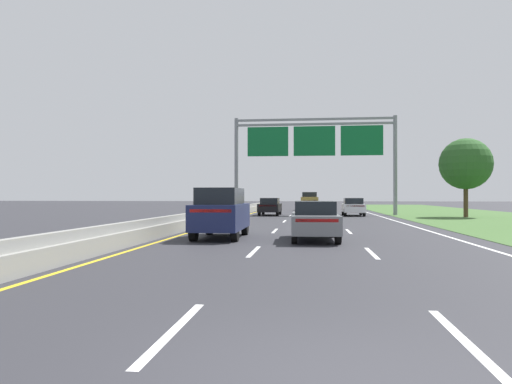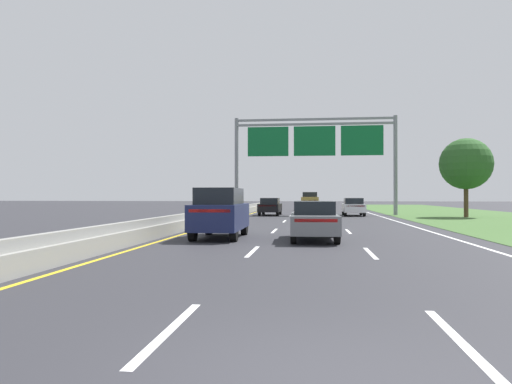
# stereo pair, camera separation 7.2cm
# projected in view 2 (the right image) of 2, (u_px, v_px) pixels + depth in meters

# --- Properties ---
(ground_plane) EXTENTS (220.00, 220.00, 0.00)m
(ground_plane) POSITION_uv_depth(u_px,v_px,m) (311.00, 217.00, 39.41)
(ground_plane) COLOR #2B2B30
(lane_striping) EXTENTS (11.96, 106.00, 0.01)m
(lane_striping) POSITION_uv_depth(u_px,v_px,m) (311.00, 217.00, 38.96)
(lane_striping) COLOR white
(lane_striping) RESTS_ON ground
(grass_verge_right) EXTENTS (14.00, 110.00, 0.02)m
(grass_verge_right) POSITION_uv_depth(u_px,v_px,m) (488.00, 218.00, 37.80)
(grass_verge_right) COLOR #3D602D
(grass_verge_right) RESTS_ON ground
(median_barrier_concrete) EXTENTS (0.60, 110.00, 0.85)m
(median_barrier_concrete) POSITION_uv_depth(u_px,v_px,m) (232.00, 213.00, 40.18)
(median_barrier_concrete) COLOR gray
(median_barrier_concrete) RESTS_ON ground
(overhead_sign_gantry) EXTENTS (15.06, 0.42, 9.13)m
(overhead_sign_gantry) POSITION_uv_depth(u_px,v_px,m) (315.00, 145.00, 44.38)
(overhead_sign_gantry) COLOR gray
(overhead_sign_gantry) RESTS_ON ground
(pickup_truck_gold) EXTENTS (2.03, 5.41, 2.20)m
(pickup_truck_gold) POSITION_uv_depth(u_px,v_px,m) (310.00, 202.00, 56.84)
(pickup_truck_gold) COLOR #A38438
(pickup_truck_gold) RESTS_ON ground
(car_white_right_lane_sedan) EXTENTS (1.85, 4.41, 1.57)m
(car_white_right_lane_sedan) POSITION_uv_depth(u_px,v_px,m) (353.00, 206.00, 42.45)
(car_white_right_lane_sedan) COLOR silver
(car_white_right_lane_sedan) RESTS_ON ground
(car_black_left_lane_sedan) EXTENTS (1.90, 4.43, 1.57)m
(car_black_left_lane_sedan) POSITION_uv_depth(u_px,v_px,m) (270.00, 206.00, 43.44)
(car_black_left_lane_sedan) COLOR black
(car_black_left_lane_sedan) RESTS_ON ground
(car_navy_left_lane_suv) EXTENTS (1.96, 4.72, 2.11)m
(car_navy_left_lane_suv) POSITION_uv_depth(u_px,v_px,m) (220.00, 212.00, 20.22)
(car_navy_left_lane_suv) COLOR #161E47
(car_navy_left_lane_suv) RESTS_ON ground
(car_grey_centre_lane_sedan) EXTENTS (1.95, 4.45, 1.57)m
(car_grey_centre_lane_sedan) POSITION_uv_depth(u_px,v_px,m) (314.00, 220.00, 19.14)
(car_grey_centre_lane_sedan) COLOR slate
(car_grey_centre_lane_sedan) RESTS_ON ground
(roadside_tree_mid) EXTENTS (4.22, 4.22, 6.51)m
(roadside_tree_mid) POSITION_uv_depth(u_px,v_px,m) (466.00, 164.00, 39.24)
(roadside_tree_mid) COLOR #4C3823
(roadside_tree_mid) RESTS_ON ground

